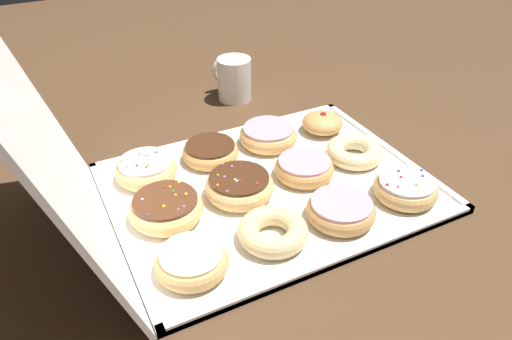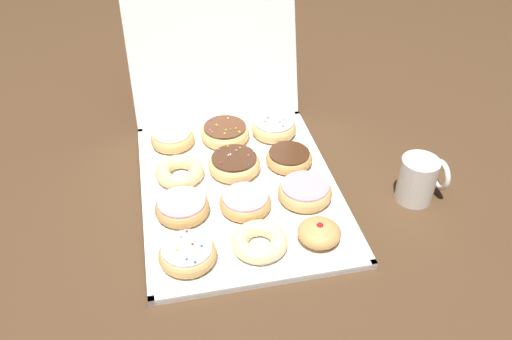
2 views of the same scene
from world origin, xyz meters
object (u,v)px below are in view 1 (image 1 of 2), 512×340
object	(u,v)px
pink_frosted_donut_4	(304,168)
sprinkle_donut_11	(146,169)
cruller_donut_6	(273,231)
coffee_mug	(234,78)
jelly_filled_donut_2	(322,123)
pink_frosted_donut_3	(341,210)
sprinkle_donut_10	(165,207)
cruller_donut_1	(354,151)
pink_frosted_donut_5	(268,135)
chocolate_frosted_donut_8	(210,152)
donut_box	(270,188)
glazed_ring_donut_9	(192,261)
sprinkle_donut_0	(406,188)
sprinkle_donut_7	(239,185)

from	to	relation	value
pink_frosted_donut_4	sprinkle_donut_11	bearing A→B (deg)	64.70
cruller_donut_6	coffee_mug	bearing A→B (deg)	-18.20
jelly_filled_donut_2	pink_frosted_donut_4	distance (m)	0.17
pink_frosted_donut_3	sprinkle_donut_10	bearing A→B (deg)	61.91
cruller_donut_6	cruller_donut_1	bearing A→B (deg)	-62.48
cruller_donut_1	pink_frosted_donut_5	xyz separation A→B (m)	(0.13, 0.12, 0.00)
pink_frosted_donut_4	chocolate_frosted_donut_8	world-z (taller)	same
cruller_donut_1	sprinkle_donut_11	world-z (taller)	sprinkle_donut_11
donut_box	coffee_mug	bearing A→B (deg)	-15.13
donut_box	cruller_donut_1	size ratio (longest dim) A/B	5.07
sprinkle_donut_10	sprinkle_donut_11	bearing A→B (deg)	-1.37
coffee_mug	glazed_ring_donut_9	bearing A→B (deg)	149.29
pink_frosted_donut_3	pink_frosted_donut_4	size ratio (longest dim) A/B	1.04
sprinkle_donut_0	sprinkle_donut_7	world-z (taller)	sprinkle_donut_7
pink_frosted_donut_3	sprinkle_donut_7	distance (m)	0.18
sprinkle_donut_0	pink_frosted_donut_4	distance (m)	0.18
pink_frosted_donut_3	cruller_donut_6	bearing A→B (deg)	87.21
donut_box	sprinkle_donut_0	bearing A→B (deg)	-124.77
donut_box	sprinkle_donut_0	xyz separation A→B (m)	(-0.13, -0.19, 0.02)
pink_frosted_donut_3	chocolate_frosted_donut_8	size ratio (longest dim) A/B	1.04
cruller_donut_1	pink_frosted_donut_5	world-z (taller)	pink_frosted_donut_5
sprinkle_donut_7	coffee_mug	distance (m)	0.41
pink_frosted_donut_5	coffee_mug	world-z (taller)	coffee_mug
donut_box	coffee_mug	xyz separation A→B (m)	(0.38, -0.10, 0.05)
pink_frosted_donut_5	coffee_mug	bearing A→B (deg)	-8.22
sprinkle_donut_7	chocolate_frosted_donut_8	bearing A→B (deg)	0.20
chocolate_frosted_donut_8	jelly_filled_donut_2	bearing A→B (deg)	-91.34
pink_frosted_donut_3	glazed_ring_donut_9	xyz separation A→B (m)	(0.00, 0.26, 0.00)
pink_frosted_donut_3	coffee_mug	xyz separation A→B (m)	(0.51, -0.04, 0.02)
pink_frosted_donut_4	chocolate_frosted_donut_8	bearing A→B (deg)	45.67
pink_frosted_donut_4	sprinkle_donut_10	size ratio (longest dim) A/B	0.90
donut_box	sprinkle_donut_0	distance (m)	0.24
pink_frosted_donut_5	chocolate_frosted_donut_8	xyz separation A→B (m)	(-0.00, 0.13, -0.00)
pink_frosted_donut_4	sprinkle_donut_11	distance (m)	0.29
pink_frosted_donut_5	sprinkle_donut_10	xyz separation A→B (m)	(-0.13, 0.26, 0.00)
pink_frosted_donut_3	pink_frosted_donut_5	world-z (taller)	pink_frosted_donut_5
donut_box	coffee_mug	world-z (taller)	coffee_mug
donut_box	chocolate_frosted_donut_8	xyz separation A→B (m)	(0.13, 0.06, 0.02)
jelly_filled_donut_2	sprinkle_donut_11	world-z (taller)	jelly_filled_donut_2
donut_box	pink_frosted_donut_4	bearing A→B (deg)	-89.21
cruller_donut_1	sprinkle_donut_7	distance (m)	0.25
donut_box	sprinkle_donut_0	size ratio (longest dim) A/B	5.03
sprinkle_donut_11	jelly_filled_donut_2	bearing A→B (deg)	-90.05
cruller_donut_1	sprinkle_donut_11	size ratio (longest dim) A/B	0.97
cruller_donut_1	chocolate_frosted_donut_8	world-z (taller)	same
sprinkle_donut_0	jelly_filled_donut_2	distance (m)	0.26
pink_frosted_donut_4	coffee_mug	world-z (taller)	coffee_mug
donut_box	cruller_donut_6	bearing A→B (deg)	153.29
sprinkle_donut_0	coffee_mug	distance (m)	0.52
cruller_donut_6	coffee_mug	distance (m)	0.53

